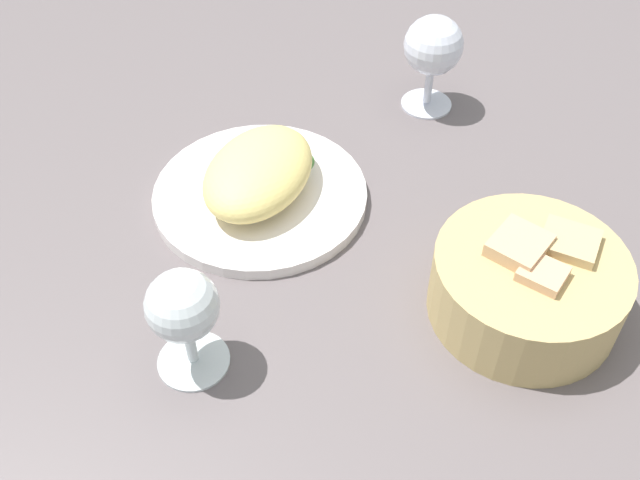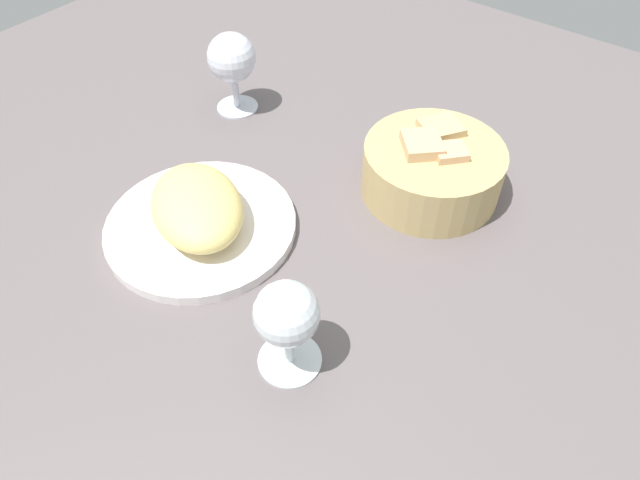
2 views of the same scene
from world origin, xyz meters
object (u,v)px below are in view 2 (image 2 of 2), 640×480
at_px(wine_glass_near, 287,319).
at_px(wine_glass_far, 232,61).
at_px(bread_basket, 432,168).
at_px(plate, 201,226).

distance_m(wine_glass_near, wine_glass_far, 0.47).
relative_size(bread_basket, wine_glass_near, 1.58).
xyz_separation_m(plate, wine_glass_near, (0.21, -0.08, 0.07)).
distance_m(plate, wine_glass_far, 0.28).
relative_size(plate, wine_glass_far, 1.93).
bearing_deg(plate, bread_basket, 52.28).
bearing_deg(plate, wine_glass_near, -20.14).
height_order(plate, wine_glass_near, wine_glass_near).
distance_m(plate, bread_basket, 0.31).
distance_m(plate, wine_glass_near, 0.23).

